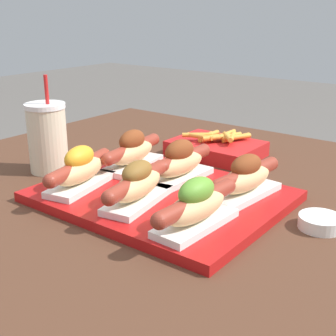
{
  "coord_description": "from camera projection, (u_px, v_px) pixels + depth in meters",
  "views": [
    {
      "loc": [
        0.5,
        -0.63,
        1.02
      ],
      "look_at": [
        0.01,
        0.01,
        0.74
      ],
      "focal_mm": 50.0,
      "sensor_mm": 36.0,
      "label": 1
    }
  ],
  "objects": [
    {
      "name": "hot_dog_5",
      "position": [
        246.0,
        178.0,
        0.82
      ],
      "size": [
        0.07,
        0.2,
        0.08
      ],
      "color": "white",
      "rests_on": "serving_tray"
    },
    {
      "name": "hot_dog_1",
      "position": [
        137.0,
        184.0,
        0.8
      ],
      "size": [
        0.09,
        0.19,
        0.08
      ],
      "color": "white",
      "rests_on": "serving_tray"
    },
    {
      "name": "sauce_bowl",
      "position": [
        321.0,
        222.0,
        0.75
      ],
      "size": [
        0.07,
        0.07,
        0.02
      ],
      "color": "white",
      "rests_on": "patio_table"
    },
    {
      "name": "hot_dog_0",
      "position": [
        80.0,
        169.0,
        0.87
      ],
      "size": [
        0.09,
        0.19,
        0.08
      ],
      "color": "white",
      "rests_on": "serving_tray"
    },
    {
      "name": "hot_dog_3",
      "position": [
        132.0,
        151.0,
        0.98
      ],
      "size": [
        0.08,
        0.19,
        0.08
      ],
      "color": "white",
      "rests_on": "serving_tray"
    },
    {
      "name": "serving_tray",
      "position": [
        161.0,
        196.0,
        0.86
      ],
      "size": [
        0.42,
        0.33,
        0.02
      ],
      "color": "#B71414",
      "rests_on": "patio_table"
    },
    {
      "name": "fries_basket",
      "position": [
        216.0,
        147.0,
        1.12
      ],
      "size": [
        0.21,
        0.16,
        0.06
      ],
      "color": "red",
      "rests_on": "patio_table"
    },
    {
      "name": "hot_dog_4",
      "position": [
        180.0,
        163.0,
        0.9
      ],
      "size": [
        0.06,
        0.2,
        0.08
      ],
      "color": "white",
      "rests_on": "serving_tray"
    },
    {
      "name": "hot_dog_2",
      "position": [
        196.0,
        206.0,
        0.71
      ],
      "size": [
        0.07,
        0.2,
        0.08
      ],
      "color": "white",
      "rests_on": "serving_tray"
    },
    {
      "name": "drink_cup",
      "position": [
        47.0,
        137.0,
        1.0
      ],
      "size": [
        0.09,
        0.09,
        0.21
      ],
      "color": "beige",
      "rests_on": "patio_table"
    }
  ]
}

